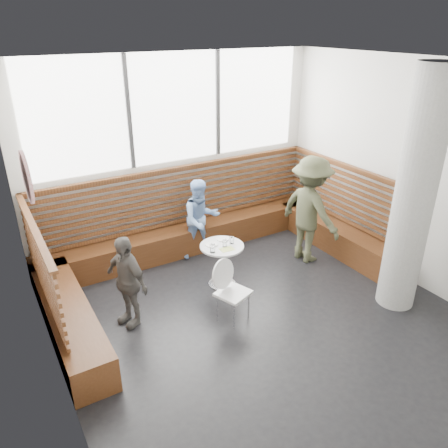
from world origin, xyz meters
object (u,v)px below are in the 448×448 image
cafe_chair (231,286)px  child_left (127,281)px  adult_man (310,210)px  cafe_table (222,257)px  concrete_column (415,195)px  child_back (201,219)px

cafe_chair → child_left: 1.32m
adult_man → child_left: size_ratio=1.40×
child_left → cafe_table: bearing=76.9°
cafe_chair → child_left: child_left is taller
cafe_table → cafe_chair: size_ratio=0.78×
concrete_column → child_back: (-1.72, 2.56, -0.93)m
concrete_column → adult_man: concrete_column is taller
concrete_column → child_back: 3.22m
cafe_table → child_back: (0.16, 0.94, 0.20)m
cafe_table → adult_man: 1.66m
child_back → adult_man: bearing=-30.1°
concrete_column → child_left: bearing=156.6°
concrete_column → cafe_chair: 2.60m
child_back → cafe_chair: bearing=-101.8°
adult_man → child_left: adult_man is taller
cafe_chair → child_back: (0.47, 1.69, 0.17)m
concrete_column → cafe_table: 2.72m
cafe_table → adult_man: (1.61, -0.03, 0.40)m
cafe_table → child_back: child_back is taller
concrete_column → child_back: bearing=123.8°
concrete_column → adult_man: size_ratio=1.83×
adult_man → child_left: (-3.10, -0.14, -0.25)m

